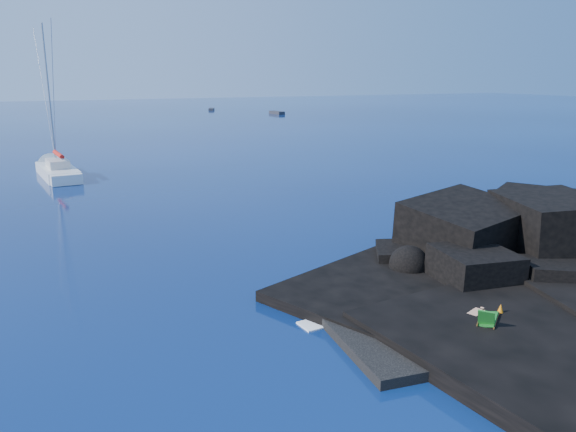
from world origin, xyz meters
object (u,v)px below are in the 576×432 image
Objects in this scene: sunbather at (476,314)px; distant_boat_b at (277,114)px; sailboat at (58,177)px; marker_cone at (500,312)px; deck_chair at (489,314)px; distant_boat_a at (212,110)px.

sunbather is 112.81m from distant_boat_b.
sailboat is 41.92m from marker_cone.
distant_boat_b is (50.43, 66.57, 0.00)m from sailboat.
sailboat is at bearing 107.76° from marker_cone.
sunbather is at bearing 151.87° from marker_cone.
sailboat is 22.24× the size of marker_cone.
deck_chair is at bearing -120.79° from sunbather.
distant_boat_b is at bearing 46.96° from sailboat.
deck_chair is 2.50× the size of marker_cone.
distant_boat_b reaches higher than distant_boat_a.
deck_chair reaches higher than distant_boat_a.
sailboat is at bearing -94.33° from distant_boat_a.
marker_cone is at bearing -18.73° from deck_chair.
sunbather reaches higher than distant_boat_a.
deck_chair is 0.95m from marker_cone.
sunbather is 0.86m from marker_cone.
marker_cone is 0.15× the size of distant_boat_a.
distant_boat_b is at bearing 48.87° from sunbather.
marker_cone is (12.79, -39.91, 0.65)m from sailboat.
distant_boat_a is 22.12m from distant_boat_b.
deck_chair is at bearing -79.40° from sailboat.
sunbather is (0.12, 0.72, -0.33)m from deck_chair.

